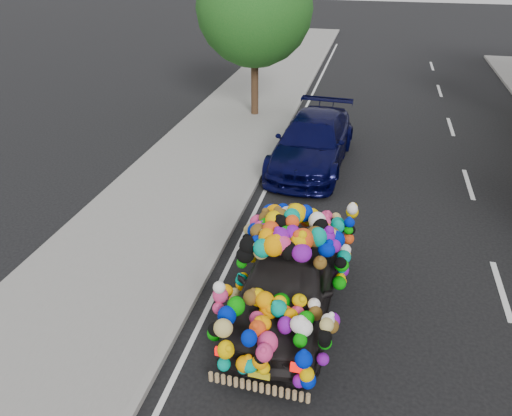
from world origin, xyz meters
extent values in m
plane|color=black|center=(0.00, 0.00, 0.00)|extent=(100.00, 100.00, 0.00)
cube|color=gray|center=(-4.30, 0.00, 0.06)|extent=(4.00, 60.00, 0.12)
cube|color=gray|center=(-2.35, 0.00, 0.07)|extent=(0.15, 60.00, 0.13)
cylinder|color=#332114|center=(-3.80, 9.50, 1.36)|extent=(0.28, 0.28, 2.73)
sphere|color=#165418|center=(-3.80, 9.50, 4.03)|extent=(4.20, 4.20, 4.20)
imported|color=black|center=(-0.48, -1.56, 0.72)|extent=(1.88, 4.31, 1.45)
cube|color=red|center=(-1.15, -3.68, 0.78)|extent=(0.22, 0.07, 0.14)
cube|color=red|center=(0.01, -3.72, 0.78)|extent=(0.22, 0.07, 0.14)
cube|color=yellow|center=(-0.57, -3.71, 0.48)|extent=(0.34, 0.05, 0.12)
imported|color=black|center=(-1.00, 5.38, 0.74)|extent=(2.38, 5.24, 1.49)
camera|label=1|loc=(0.63, -8.94, 6.31)|focal=35.00mm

